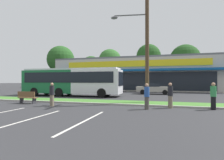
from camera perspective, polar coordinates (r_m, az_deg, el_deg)
grass_median at (r=14.86m, az=-3.13°, el=-6.97°), size 56.00×2.20×0.12m
curb_lip at (r=13.73m, az=-4.83°, el=-7.52°), size 56.00×0.24×0.12m
parking_stripe_1 at (r=9.32m, az=-24.85°, el=-11.31°), size 0.12×4.80×0.01m
parking_stripe_2 at (r=8.21m, az=-8.75°, el=-12.84°), size 0.12×4.80×0.01m
storefront_building at (r=36.37m, az=8.25°, el=1.68°), size 30.34×13.49×6.06m
tree_far_left at (r=54.74m, az=-16.11°, el=6.34°), size 7.90×7.90×12.06m
tree_left at (r=50.50m, az=-6.66°, el=4.21°), size 5.99×5.99×8.76m
tree_mid_left at (r=44.28m, az=-0.67°, el=6.23°), size 5.64×5.64×9.66m
tree_mid at (r=43.26m, az=11.60°, el=7.44°), size 5.71×5.71×10.48m
tree_mid_right at (r=44.66m, az=22.35°, el=6.16°), size 6.81×6.81×10.20m
utility_pole at (r=14.67m, az=10.59°, el=13.29°), size 3.11×2.39×9.78m
city_bus at (r=21.77m, az=-12.88°, el=-0.34°), size 12.13×2.84×3.25m
bus_stop_bench at (r=15.70m, az=-25.52°, el=-4.95°), size 1.60×0.45×0.95m
car_1 at (r=29.88m, az=-18.16°, el=-2.27°), size 4.14×1.96×1.43m
car_2 at (r=24.70m, az=13.18°, el=-2.66°), size 4.59×1.88×1.48m
pedestrian_near_bench at (r=13.35m, az=-18.69°, el=-4.38°), size 0.33×0.33×1.66m
pedestrian_by_pole at (r=11.42m, az=11.09°, el=-5.14°), size 0.33×0.33×1.63m
pedestrian_mid at (r=12.31m, az=18.16°, el=-4.70°), size 0.34×0.34×1.67m
pedestrian_far at (r=12.71m, az=29.70°, el=-4.49°), size 0.34×0.34×1.69m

